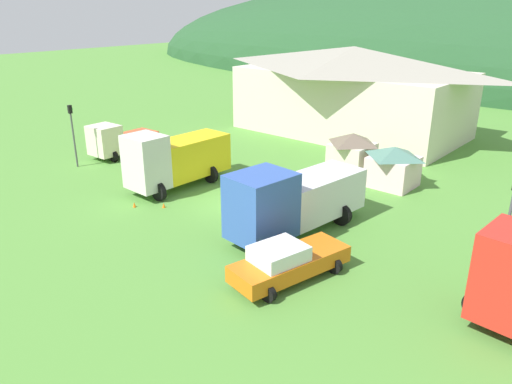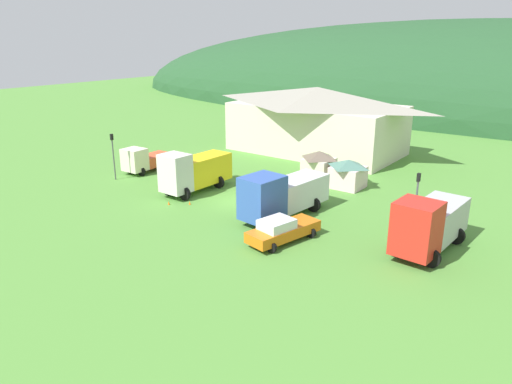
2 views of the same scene
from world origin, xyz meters
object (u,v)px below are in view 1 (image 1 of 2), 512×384
service_pickup_orange (288,262)px  traffic_light_east (509,216)px  play_shed_pink (393,166)px  traffic_light_west (73,130)px  flatbed_truck_yellow (175,158)px  box_truck_blue (292,200)px  depot_building (352,89)px  traffic_cone_near_pickup (164,208)px  play_shed_cream (352,153)px  traffic_cone_mid_row (135,207)px  light_truck_cream (118,140)px

service_pickup_orange → traffic_light_east: 9.11m
play_shed_pink → traffic_light_west: bearing=-149.6°
traffic_light_east → flatbed_truck_yellow: bearing=-173.7°
traffic_light_east → box_truck_blue: bearing=-163.6°
depot_building → flatbed_truck_yellow: (-0.87, -19.08, -1.92)m
traffic_light_east → traffic_cone_near_pickup: bearing=-164.1°
depot_building → traffic_light_west: depot_building is taller
play_shed_cream → traffic_cone_mid_row: 14.55m
box_truck_blue → service_pickup_orange: 4.43m
traffic_cone_mid_row → traffic_cone_near_pickup: bearing=38.9°
depot_building → play_shed_cream: size_ratio=7.18×
box_truck_blue → traffic_light_west: (-17.74, -1.21, 0.81)m
play_shed_pink → flatbed_truck_yellow: bearing=-138.2°
flatbed_truck_yellow → traffic_light_east: bearing=97.2°
light_truck_cream → traffic_cone_mid_row: light_truck_cream is taller
flatbed_truck_yellow → service_pickup_orange: 12.59m
play_shed_pink → light_truck_cream: size_ratio=0.55×
box_truck_blue → traffic_cone_near_pickup: bearing=-68.7°
service_pickup_orange → traffic_cone_mid_row: bearing=-80.2°
traffic_cone_near_pickup → play_shed_pink: bearing=55.3°
depot_building → flatbed_truck_yellow: 19.20m
traffic_light_west → traffic_cone_near_pickup: (10.36, -0.79, -2.63)m
light_truck_cream → traffic_light_west: traffic_light_west is taller
light_truck_cream → traffic_light_east: (26.62, 0.41, 1.43)m
play_shed_pink → traffic_light_east: bearing=-39.9°
traffic_light_west → traffic_light_east: 26.93m
flatbed_truck_yellow → traffic_cone_near_pickup: flatbed_truck_yellow is taller
traffic_light_east → traffic_cone_near_pickup: size_ratio=7.90×
traffic_light_west → traffic_cone_mid_row: 9.62m
play_shed_pink → light_truck_cream: (-18.32, -7.34, -0.08)m
depot_building → box_truck_blue: bearing=-66.7°
play_shed_cream → flatbed_truck_yellow: (-6.74, -9.50, 0.45)m
traffic_cone_mid_row → flatbed_truck_yellow: bearing=100.8°
play_shed_pink → box_truck_blue: 9.59m
service_pickup_orange → traffic_cone_mid_row: 11.18m
play_shed_cream → traffic_cone_near_pickup: (-4.75, -12.12, -1.40)m
traffic_cone_near_pickup → traffic_light_east: bearing=15.9°
play_shed_cream → traffic_light_east: traffic_light_east is taller
traffic_cone_near_pickup → traffic_cone_mid_row: traffic_cone_mid_row is taller
box_truck_blue → service_pickup_orange: box_truck_blue is taller
depot_building → traffic_light_west: size_ratio=4.61×
play_shed_cream → traffic_light_west: size_ratio=0.64×
play_shed_pink → traffic_light_east: (8.30, -6.93, 1.35)m
play_shed_cream → traffic_cone_near_pickup: 13.09m
play_shed_cream → traffic_light_west: bearing=-143.1°
flatbed_truck_yellow → traffic_light_west: size_ratio=1.57×
play_shed_pink → play_shed_cream: bearing=170.2°
service_pickup_orange → box_truck_blue: bearing=-132.7°
depot_building → play_shed_cream: bearing=-58.5°
box_truck_blue → traffic_light_west: size_ratio=1.88×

